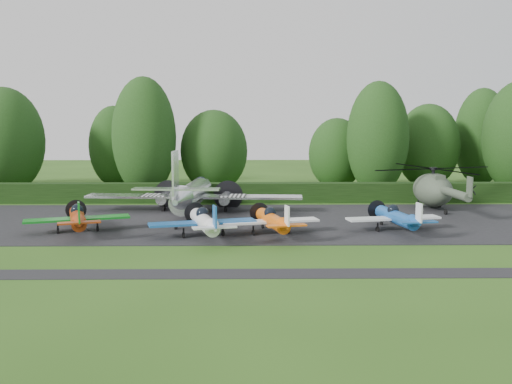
{
  "coord_description": "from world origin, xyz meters",
  "views": [
    {
      "loc": [
        1.6,
        -36.76,
        8.63
      ],
      "look_at": [
        2.22,
        10.05,
        2.5
      ],
      "focal_mm": 40.0,
      "sensor_mm": 36.0,
      "label": 1
    }
  ],
  "objects_px": {
    "light_plane_red": "(78,217)",
    "light_plane_white": "(204,221)",
    "light_plane_blue": "(396,217)",
    "helicopter": "(433,187)",
    "light_plane_orange": "(272,220)",
    "transport_plane": "(192,195)"
  },
  "relations": [
    {
      "from": "light_plane_orange",
      "to": "light_plane_blue",
      "type": "relative_size",
      "value": 1.0
    },
    {
      "from": "light_plane_white",
      "to": "light_plane_orange",
      "type": "xyz_separation_m",
      "value": [
        4.92,
        0.87,
        -0.08
      ]
    },
    {
      "from": "transport_plane",
      "to": "light_plane_blue",
      "type": "distance_m",
      "value": 18.26
    },
    {
      "from": "transport_plane",
      "to": "light_plane_red",
      "type": "bearing_deg",
      "value": -136.07
    },
    {
      "from": "transport_plane",
      "to": "helicopter",
      "type": "xyz_separation_m",
      "value": [
        22.46,
        2.42,
        0.37
      ]
    },
    {
      "from": "light_plane_white",
      "to": "light_plane_red",
      "type": "bearing_deg",
      "value": -175.67
    },
    {
      "from": "light_plane_orange",
      "to": "light_plane_white",
      "type": "bearing_deg",
      "value": -156.2
    },
    {
      "from": "transport_plane",
      "to": "light_plane_red",
      "type": "height_order",
      "value": "transport_plane"
    },
    {
      "from": "light_plane_red",
      "to": "light_plane_orange",
      "type": "distance_m",
      "value": 14.53
    },
    {
      "from": "light_plane_orange",
      "to": "helicopter",
      "type": "height_order",
      "value": "helicopter"
    },
    {
      "from": "light_plane_blue",
      "to": "light_plane_orange",
      "type": "bearing_deg",
      "value": -162.27
    },
    {
      "from": "transport_plane",
      "to": "light_plane_white",
      "type": "xyz_separation_m",
      "value": [
        1.89,
        -10.34,
        -0.53
      ]
    },
    {
      "from": "light_plane_red",
      "to": "light_plane_white",
      "type": "height_order",
      "value": "light_plane_white"
    },
    {
      "from": "transport_plane",
      "to": "light_plane_blue",
      "type": "xyz_separation_m",
      "value": [
        16.26,
        -8.29,
        -0.61
      ]
    },
    {
      "from": "transport_plane",
      "to": "light_plane_blue",
      "type": "height_order",
      "value": "transport_plane"
    },
    {
      "from": "light_plane_red",
      "to": "light_plane_orange",
      "type": "relative_size",
      "value": 1.05
    },
    {
      "from": "light_plane_blue",
      "to": "helicopter",
      "type": "height_order",
      "value": "helicopter"
    },
    {
      "from": "light_plane_red",
      "to": "light_plane_white",
      "type": "distance_m",
      "value": 9.75
    },
    {
      "from": "light_plane_blue",
      "to": "light_plane_white",
      "type": "bearing_deg",
      "value": -161.3
    },
    {
      "from": "light_plane_red",
      "to": "light_plane_white",
      "type": "bearing_deg",
      "value": 7.69
    },
    {
      "from": "light_plane_blue",
      "to": "helicopter",
      "type": "bearing_deg",
      "value": 70.47
    },
    {
      "from": "light_plane_white",
      "to": "light_plane_blue",
      "type": "height_order",
      "value": "light_plane_white"
    }
  ]
}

